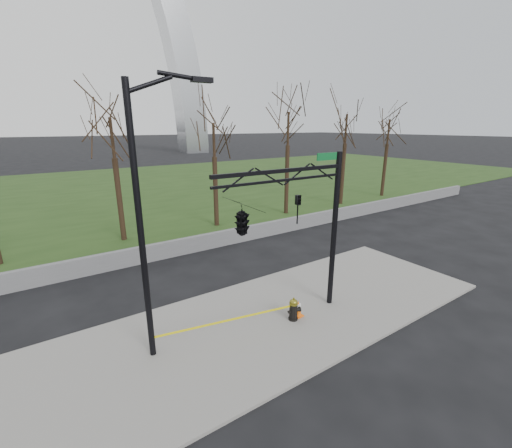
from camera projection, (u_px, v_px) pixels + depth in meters
ground at (271, 320)px, 12.25m from camera, size 500.00×500.00×0.00m
sidewalk at (271, 319)px, 12.24m from camera, size 18.00×6.00×0.10m
grass_strip at (106, 191)px, 36.10m from camera, size 120.00×40.00×0.06m
guardrail at (185, 246)px, 18.49m from camera, size 60.00×0.30×0.90m
tree_row at (169, 169)px, 21.04m from camera, size 47.63×4.00×8.43m
fire_hydrant at (294, 309)px, 12.02m from camera, size 0.54×0.35×0.87m
traffic_cone at (298, 308)px, 12.25m from camera, size 0.36×0.36×0.64m
street_light at (147, 208)px, 9.10m from camera, size 2.39×0.30×8.21m
traffic_signal_mast at (263, 216)px, 10.44m from camera, size 5.10×2.49×6.00m
caution_tape at (233, 320)px, 11.11m from camera, size 5.11×0.95×0.44m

